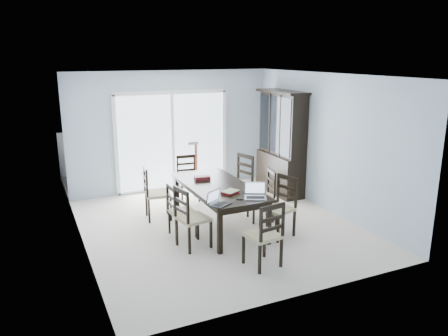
# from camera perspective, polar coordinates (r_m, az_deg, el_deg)

# --- Properties ---
(floor) EXTENTS (5.00, 5.00, 0.00)m
(floor) POSITION_cam_1_polar(r_m,az_deg,el_deg) (7.73, -0.72, -7.61)
(floor) COLOR silver
(floor) RESTS_ON ground
(ceiling) EXTENTS (5.00, 5.00, 0.00)m
(ceiling) POSITION_cam_1_polar(r_m,az_deg,el_deg) (7.16, -0.79, 12.03)
(ceiling) COLOR white
(ceiling) RESTS_ON back_wall
(back_wall) EXTENTS (4.50, 0.02, 2.60)m
(back_wall) POSITION_cam_1_polar(r_m,az_deg,el_deg) (9.63, -6.80, 4.82)
(back_wall) COLOR #A8B9C8
(back_wall) RESTS_ON floor
(wall_left) EXTENTS (0.02, 5.00, 2.60)m
(wall_left) POSITION_cam_1_polar(r_m,az_deg,el_deg) (6.77, -18.44, -0.02)
(wall_left) COLOR #A8B9C8
(wall_left) RESTS_ON floor
(wall_right) EXTENTS (0.02, 5.00, 2.60)m
(wall_right) POSITION_cam_1_polar(r_m,az_deg,el_deg) (8.48, 13.32, 3.19)
(wall_right) COLOR #A8B9C8
(wall_right) RESTS_ON floor
(balcony) EXTENTS (4.50, 2.00, 0.10)m
(balcony) POSITION_cam_1_polar(r_m,az_deg,el_deg) (10.86, -8.22, -1.41)
(balcony) COLOR gray
(balcony) RESTS_ON ground
(railing) EXTENTS (4.50, 0.06, 1.10)m
(railing) POSITION_cam_1_polar(r_m,az_deg,el_deg) (11.66, -9.74, 2.67)
(railing) COLOR #99999E
(railing) RESTS_ON balcony
(dining_table) EXTENTS (1.00, 2.20, 0.75)m
(dining_table) POSITION_cam_1_polar(r_m,az_deg,el_deg) (7.50, -0.73, -2.84)
(dining_table) COLOR black
(dining_table) RESTS_ON floor
(china_hutch) EXTENTS (0.50, 1.38, 2.20)m
(china_hutch) POSITION_cam_1_polar(r_m,az_deg,el_deg) (9.40, 7.49, 3.13)
(china_hutch) COLOR black
(china_hutch) RESTS_ON floor
(sliding_door) EXTENTS (2.52, 0.05, 2.18)m
(sliding_door) POSITION_cam_1_polar(r_m,az_deg,el_deg) (9.65, -6.72, 3.55)
(sliding_door) COLOR silver
(sliding_door) RESTS_ON floor
(chair_left_near) EXTENTS (0.51, 0.50, 1.14)m
(chair_left_near) POSITION_cam_1_polar(r_m,az_deg,el_deg) (6.70, -4.75, -5.68)
(chair_left_near) COLOR black
(chair_left_near) RESTS_ON floor
(chair_left_mid) EXTENTS (0.40, 0.39, 1.02)m
(chair_left_mid) POSITION_cam_1_polar(r_m,az_deg,el_deg) (7.17, -6.16, -4.89)
(chair_left_mid) COLOR black
(chair_left_mid) RESTS_ON floor
(chair_left_far) EXTENTS (0.50, 0.48, 1.14)m
(chair_left_far) POSITION_cam_1_polar(r_m,az_deg,el_deg) (7.97, -9.37, -2.48)
(chair_left_far) COLOR black
(chair_left_far) RESTS_ON floor
(chair_right_near) EXTENTS (0.55, 0.54, 1.15)m
(chair_right_near) POSITION_cam_1_polar(r_m,az_deg,el_deg) (7.25, 7.60, -4.11)
(chair_right_near) COLOR black
(chair_right_near) RESTS_ON floor
(chair_right_mid) EXTENTS (0.48, 0.48, 1.07)m
(chair_right_mid) POSITION_cam_1_polar(r_m,az_deg,el_deg) (7.89, 5.46, -2.83)
(chair_right_mid) COLOR black
(chair_right_mid) RESTS_ON floor
(chair_right_far) EXTENTS (0.57, 0.56, 1.20)m
(chair_right_far) POSITION_cam_1_polar(r_m,az_deg,el_deg) (8.51, 2.21, -0.98)
(chair_right_far) COLOR black
(chair_right_far) RESTS_ON floor
(chair_end_near) EXTENTS (0.48, 0.49, 1.12)m
(chair_end_near) POSITION_cam_1_polar(r_m,az_deg,el_deg) (6.11, 5.65, -7.88)
(chair_end_near) COLOR black
(chair_end_near) RESTS_ON floor
(chair_end_far) EXTENTS (0.44, 0.45, 1.06)m
(chair_end_far) POSITION_cam_1_polar(r_m,az_deg,el_deg) (9.02, -4.84, -0.63)
(chair_end_far) COLOR black
(chair_end_far) RESTS_ON floor
(laptop_dark) EXTENTS (0.38, 0.34, 0.21)m
(laptop_dark) POSITION_cam_1_polar(r_m,az_deg,el_deg) (6.51, -0.50, -4.40)
(laptop_dark) COLOR black
(laptop_dark) RESTS_ON dining_table
(laptop_silver) EXTENTS (0.41, 0.37, 0.24)m
(laptop_silver) POSITION_cam_1_polar(r_m,az_deg,el_deg) (6.81, 4.12, -3.51)
(laptop_silver) COLOR #B1B1B3
(laptop_silver) RESTS_ON dining_table
(book_stack) EXTENTS (0.32, 0.30, 0.04)m
(book_stack) POSITION_cam_1_polar(r_m,az_deg,el_deg) (7.05, 0.77, -3.16)
(book_stack) COLOR maroon
(book_stack) RESTS_ON dining_table
(cell_phone) EXTENTS (0.11, 0.10, 0.01)m
(cell_phone) POSITION_cam_1_polar(r_m,az_deg,el_deg) (6.76, 2.06, -4.09)
(cell_phone) COLOR black
(cell_phone) RESTS_ON dining_table
(game_box) EXTENTS (0.29, 0.16, 0.07)m
(game_box) POSITION_cam_1_polar(r_m,az_deg,el_deg) (7.80, -2.87, -1.32)
(game_box) COLOR #480E1B
(game_box) RESTS_ON dining_table
(hot_tub) EXTENTS (2.25, 2.08, 1.02)m
(hot_tub) POSITION_cam_1_polar(r_m,az_deg,el_deg) (10.63, -9.48, 1.33)
(hot_tub) COLOR maroon
(hot_tub) RESTS_ON balcony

